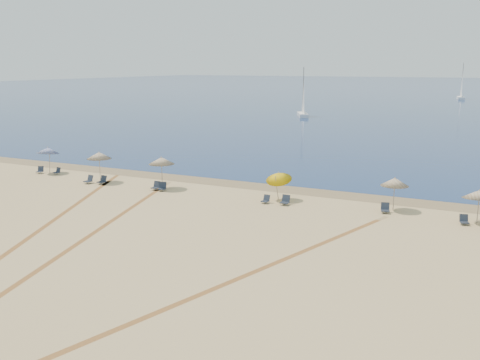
{
  "coord_description": "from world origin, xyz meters",
  "views": [
    {
      "loc": [
        16.61,
        -15.19,
        9.79
      ],
      "look_at": [
        0.0,
        20.0,
        1.3
      ],
      "focal_mm": 39.75,
      "sensor_mm": 36.0,
      "label": 1
    }
  ],
  "objects_px": {
    "chair_3": "(102,180)",
    "chair_9": "(464,220)",
    "chair_0": "(40,170)",
    "sailboat_2": "(303,102)",
    "umbrella_4": "(395,182)",
    "umbrella_2": "(162,161)",
    "umbrella_3": "(279,176)",
    "umbrella_5": "(479,194)",
    "chair_5": "(162,187)",
    "sailboat_0": "(462,88)",
    "chair_8": "(385,208)",
    "umbrella_0": "(48,150)",
    "chair_4": "(156,186)",
    "chair_7": "(285,201)",
    "chair_2": "(89,180)",
    "chair_1": "(57,171)",
    "umbrella_1": "(99,155)",
    "chair_6": "(266,200)"
  },
  "relations": [
    {
      "from": "umbrella_2",
      "to": "chair_9",
      "type": "relative_size",
      "value": 3.63
    },
    {
      "from": "chair_3",
      "to": "sailboat_2",
      "type": "xyz_separation_m",
      "value": [
        -3.82,
        63.38,
        2.51
      ]
    },
    {
      "from": "umbrella_4",
      "to": "chair_7",
      "type": "height_order",
      "value": "umbrella_4"
    },
    {
      "from": "chair_5",
      "to": "chair_4",
      "type": "bearing_deg",
      "value": 152.54
    },
    {
      "from": "chair_4",
      "to": "chair_7",
      "type": "xyz_separation_m",
      "value": [
        10.97,
        0.03,
        0.01
      ]
    },
    {
      "from": "umbrella_4",
      "to": "umbrella_0",
      "type": "bearing_deg",
      "value": -179.18
    },
    {
      "from": "umbrella_4",
      "to": "sailboat_2",
      "type": "xyz_separation_m",
      "value": [
        -27.23,
        61.37,
        0.83
      ]
    },
    {
      "from": "chair_2",
      "to": "chair_4",
      "type": "bearing_deg",
      "value": 13.99
    },
    {
      "from": "umbrella_2",
      "to": "umbrella_3",
      "type": "height_order",
      "value": "umbrella_2"
    },
    {
      "from": "chair_8",
      "to": "umbrella_3",
      "type": "bearing_deg",
      "value": 165.42
    },
    {
      "from": "chair_4",
      "to": "chair_1",
      "type": "bearing_deg",
      "value": 172.05
    },
    {
      "from": "chair_3",
      "to": "chair_9",
      "type": "relative_size",
      "value": 0.99
    },
    {
      "from": "umbrella_5",
      "to": "chair_2",
      "type": "relative_size",
      "value": 2.98
    },
    {
      "from": "umbrella_1",
      "to": "chair_4",
      "type": "distance_m",
      "value": 6.2
    },
    {
      "from": "umbrella_5",
      "to": "chair_5",
      "type": "bearing_deg",
      "value": -177.44
    },
    {
      "from": "chair_3",
      "to": "chair_5",
      "type": "relative_size",
      "value": 0.87
    },
    {
      "from": "umbrella_2",
      "to": "chair_0",
      "type": "height_order",
      "value": "umbrella_2"
    },
    {
      "from": "chair_1",
      "to": "umbrella_0",
      "type": "bearing_deg",
      "value": -175.39
    },
    {
      "from": "chair_3",
      "to": "chair_4",
      "type": "bearing_deg",
      "value": 5.73
    },
    {
      "from": "sailboat_2",
      "to": "umbrella_5",
      "type": "bearing_deg",
      "value": -86.73
    },
    {
      "from": "umbrella_0",
      "to": "chair_3",
      "type": "xyz_separation_m",
      "value": [
        7.42,
        -1.57,
        -1.8
      ]
    },
    {
      "from": "umbrella_1",
      "to": "chair_2",
      "type": "relative_size",
      "value": 3.49
    },
    {
      "from": "umbrella_5",
      "to": "chair_4",
      "type": "relative_size",
      "value": 3.34
    },
    {
      "from": "chair_3",
      "to": "sailboat_2",
      "type": "bearing_deg",
      "value": 97.33
    },
    {
      "from": "chair_1",
      "to": "chair_4",
      "type": "relative_size",
      "value": 0.95
    },
    {
      "from": "chair_8",
      "to": "sailboat_2",
      "type": "distance_m",
      "value": 67.86
    },
    {
      "from": "chair_2",
      "to": "chair_9",
      "type": "relative_size",
      "value": 1.05
    },
    {
      "from": "umbrella_4",
      "to": "umbrella_5",
      "type": "relative_size",
      "value": 1.03
    },
    {
      "from": "chair_8",
      "to": "umbrella_4",
      "type": "bearing_deg",
      "value": 53.53
    },
    {
      "from": "chair_6",
      "to": "chair_7",
      "type": "distance_m",
      "value": 1.44
    },
    {
      "from": "chair_8",
      "to": "chair_9",
      "type": "distance_m",
      "value": 4.99
    },
    {
      "from": "umbrella_5",
      "to": "chair_1",
      "type": "bearing_deg",
      "value": 179.33
    },
    {
      "from": "chair_1",
      "to": "chair_3",
      "type": "bearing_deg",
      "value": -6.24
    },
    {
      "from": "umbrella_2",
      "to": "chair_8",
      "type": "distance_m",
      "value": 17.69
    },
    {
      "from": "umbrella_5",
      "to": "chair_2",
      "type": "bearing_deg",
      "value": -177.33
    },
    {
      "from": "umbrella_2",
      "to": "umbrella_4",
      "type": "relative_size",
      "value": 1.12
    },
    {
      "from": "chair_1",
      "to": "sailboat_0",
      "type": "distance_m",
      "value": 133.44
    },
    {
      "from": "umbrella_5",
      "to": "chair_5",
      "type": "xyz_separation_m",
      "value": [
        -22.81,
        -1.02,
        -1.57
      ]
    },
    {
      "from": "chair_2",
      "to": "chair_4",
      "type": "xyz_separation_m",
      "value": [
        6.43,
        0.45,
        -0.01
      ]
    },
    {
      "from": "umbrella_0",
      "to": "umbrella_3",
      "type": "height_order",
      "value": "umbrella_0"
    },
    {
      "from": "umbrella_2",
      "to": "chair_1",
      "type": "distance_m",
      "value": 12.09
    },
    {
      "from": "chair_0",
      "to": "umbrella_5",
      "type": "bearing_deg",
      "value": -21.09
    },
    {
      "from": "umbrella_0",
      "to": "chair_7",
      "type": "bearing_deg",
      "value": -3.32
    },
    {
      "from": "umbrella_4",
      "to": "chair_5",
      "type": "xyz_separation_m",
      "value": [
        -17.51,
        -1.92,
        -1.68
      ]
    },
    {
      "from": "umbrella_3",
      "to": "umbrella_2",
      "type": "bearing_deg",
      "value": -177.09
    },
    {
      "from": "umbrella_3",
      "to": "chair_0",
      "type": "xyz_separation_m",
      "value": [
        -23.38,
        -0.1,
        -1.51
      ]
    },
    {
      "from": "umbrella_3",
      "to": "sailboat_0",
      "type": "height_order",
      "value": "sailboat_0"
    },
    {
      "from": "chair_4",
      "to": "chair_9",
      "type": "xyz_separation_m",
      "value": [
        22.75,
        0.33,
        -0.02
      ]
    },
    {
      "from": "umbrella_5",
      "to": "sailboat_2",
      "type": "xyz_separation_m",
      "value": [
        -32.53,
        62.27,
        0.94
      ]
    },
    {
      "from": "chair_0",
      "to": "sailboat_2",
      "type": "height_order",
      "value": "sailboat_2"
    }
  ]
}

